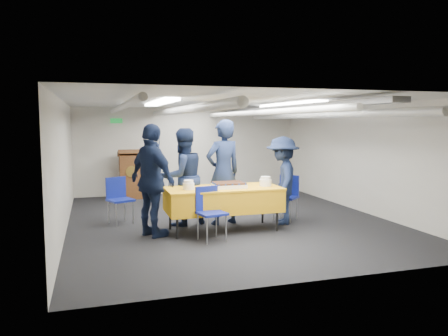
{
  "coord_description": "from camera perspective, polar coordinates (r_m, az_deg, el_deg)",
  "views": [
    {
      "loc": [
        -2.53,
        -8.07,
        1.91
      ],
      "look_at": [
        -0.13,
        -0.2,
        1.05
      ],
      "focal_mm": 35.0,
      "sensor_mm": 36.0,
      "label": 1
    }
  ],
  "objects": [
    {
      "name": "sailor_b",
      "position": [
        8.14,
        -5.41,
        -1.17
      ],
      "size": [
        1.05,
        0.93,
        1.81
      ],
      "primitive_type": "imported",
      "rotation": [
        0.0,
        0.0,
        3.46
      ],
      "color": "black",
      "rests_on": "ground"
    },
    {
      "name": "plate_stack_right",
      "position": [
        7.9,
        5.44,
        -1.78
      ],
      "size": [
        0.22,
        0.22,
        0.17
      ],
      "color": "white",
      "rests_on": "serving_table"
    },
    {
      "name": "room_shell",
      "position": [
        8.87,
        0.26,
        5.34
      ],
      "size": [
        6.0,
        7.0,
        2.3
      ],
      "color": "beige",
      "rests_on": "ground"
    },
    {
      "name": "sailor_c",
      "position": [
        7.36,
        -9.34,
        -1.63
      ],
      "size": [
        0.92,
        1.2,
        1.9
      ],
      "primitive_type": "imported",
      "rotation": [
        0.0,
        0.0,
        2.05
      ],
      "color": "black",
      "rests_on": "ground"
    },
    {
      "name": "sheet_cake",
      "position": [
        7.67,
        0.62,
        -2.22
      ],
      "size": [
        0.56,
        0.44,
        0.1
      ],
      "color": "white",
      "rests_on": "serving_table"
    },
    {
      "name": "plate_stack_left",
      "position": [
        7.48,
        -4.65,
        -2.24
      ],
      "size": [
        0.2,
        0.2,
        0.16
      ],
      "color": "white",
      "rests_on": "serving_table"
    },
    {
      "name": "ground",
      "position": [
        8.67,
        0.46,
        -6.76
      ],
      "size": [
        7.0,
        7.0,
        0.0
      ],
      "primitive_type": "plane",
      "color": "black",
      "rests_on": "ground"
    },
    {
      "name": "chair_left",
      "position": [
        8.55,
        -13.62,
        -3.48
      ],
      "size": [
        0.55,
        0.55,
        0.87
      ],
      "color": "gray",
      "rests_on": "ground"
    },
    {
      "name": "serving_table",
      "position": [
        7.73,
        -0.12,
        -4.1
      ],
      "size": [
        2.02,
        0.92,
        0.77
      ],
      "color": "black",
      "rests_on": "ground"
    },
    {
      "name": "sailor_d",
      "position": [
        8.28,
        7.65,
        -1.6
      ],
      "size": [
        0.99,
        1.22,
        1.65
      ],
      "primitive_type": "imported",
      "rotation": [
        0.0,
        0.0,
        -1.98
      ],
      "color": "black",
      "rests_on": "ground"
    },
    {
      "name": "chair_right",
      "position": [
        8.72,
        8.26,
        -3.19
      ],
      "size": [
        0.59,
        0.59,
        0.87
      ],
      "color": "gray",
      "rests_on": "ground"
    },
    {
      "name": "chair_near",
      "position": [
        7.14,
        -1.91,
        -5.18
      ],
      "size": [
        0.5,
        0.5,
        0.87
      ],
      "color": "gray",
      "rests_on": "ground"
    },
    {
      "name": "sailor_a",
      "position": [
        8.17,
        -0.11,
        -0.56
      ],
      "size": [
        0.81,
        0.64,
        1.96
      ],
      "primitive_type": "imported",
      "rotation": [
        0.0,
        0.0,
        3.4
      ],
      "color": "black",
      "rests_on": "ground"
    },
    {
      "name": "podium",
      "position": [
        11.23,
        -12.07,
        -0.78
      ],
      "size": [
        0.62,
        0.53,
        1.25
      ],
      "color": "brown",
      "rests_on": "ground"
    }
  ]
}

